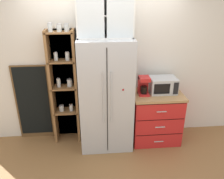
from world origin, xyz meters
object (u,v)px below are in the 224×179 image
(refrigerator, at_px, (106,95))
(microwave, at_px, (163,85))
(chalkboard_menu, at_px, (34,103))
(bottle_amber, at_px, (158,87))
(mug_navy, at_px, (157,90))
(coffee_maker, at_px, (144,85))

(refrigerator, distance_m, microwave, 0.97)
(microwave, bearing_deg, chalkboard_menu, 174.39)
(bottle_amber, distance_m, chalkboard_menu, 2.15)
(refrigerator, height_order, mug_navy, refrigerator)
(coffee_maker, distance_m, chalkboard_menu, 1.92)
(refrigerator, relative_size, mug_navy, 16.56)
(refrigerator, height_order, chalkboard_menu, refrigerator)
(bottle_amber, relative_size, chalkboard_menu, 0.19)
(coffee_maker, bearing_deg, refrigerator, -176.44)
(microwave, distance_m, bottle_amber, 0.10)
(mug_navy, distance_m, bottle_amber, 0.09)
(microwave, relative_size, chalkboard_menu, 0.32)
(mug_navy, xyz_separation_m, bottle_amber, (-0.00, -0.06, 0.07))
(coffee_maker, distance_m, mug_navy, 0.28)
(microwave, relative_size, bottle_amber, 1.73)
(mug_navy, bearing_deg, refrigerator, -173.64)
(chalkboard_menu, bearing_deg, bottle_amber, -6.90)
(refrigerator, xyz_separation_m, bottle_amber, (0.87, 0.04, 0.09))
(coffee_maker, relative_size, mug_navy, 2.79)
(coffee_maker, bearing_deg, mug_navy, 13.30)
(bottle_amber, bearing_deg, coffee_maker, -179.35)
(refrigerator, xyz_separation_m, coffee_maker, (0.62, 0.04, 0.13))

